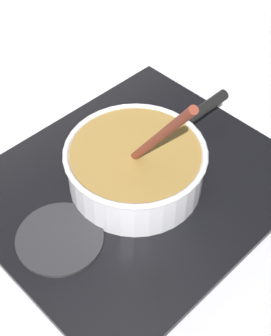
{
  "coord_description": "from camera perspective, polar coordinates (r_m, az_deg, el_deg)",
  "views": [
    {
      "loc": [
        -0.4,
        -0.34,
        0.72
      ],
      "look_at": [
        0.02,
        0.09,
        0.05
      ],
      "focal_mm": 53.25,
      "sensor_mm": 36.0,
      "label": 1
    }
  ],
  "objects": [
    {
      "name": "burner_ring",
      "position": [
        0.93,
        0.0,
        -1.58
      ],
      "size": [
        0.16,
        0.16,
        0.01
      ],
      "primitive_type": "torus",
      "color": "#592D0C",
      "rests_on": "hob_plate"
    },
    {
      "name": "ground",
      "position": [
        0.91,
        3.19,
        -7.05
      ],
      "size": [
        2.4,
        1.6,
        0.04
      ],
      "primitive_type": "cube",
      "color": "#B7B7BC"
    },
    {
      "name": "cooking_pan",
      "position": [
        0.9,
        0.06,
        0.27
      ],
      "size": [
        0.38,
        0.28,
        0.3
      ],
      "color": "silver",
      "rests_on": "hob_plate"
    },
    {
      "name": "hob_plate",
      "position": [
        0.94,
        0.0,
        -1.98
      ],
      "size": [
        0.56,
        0.48,
        0.01
      ],
      "primitive_type": "cube",
      "color": "black",
      "rests_on": "ground"
    },
    {
      "name": "spare_burner",
      "position": [
        0.86,
        -8.66,
        -7.93
      ],
      "size": [
        0.15,
        0.15,
        0.01
      ],
      "primitive_type": "cylinder",
      "color": "#262628",
      "rests_on": "hob_plate"
    }
  ]
}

